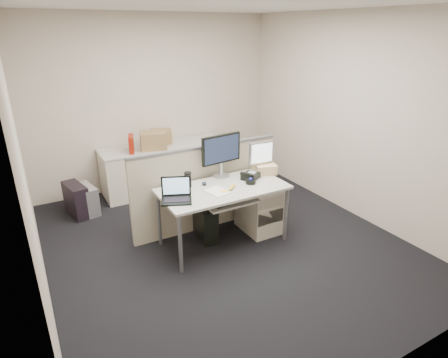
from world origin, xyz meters
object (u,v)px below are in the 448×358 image
laptop (176,191)px  desk_phone (251,176)px  desk (223,193)px  monitor_main (221,156)px

laptop → desk_phone: 1.07m
desk → laptop: laptop is taller
desk → monitor_main: bearing=64.9°
desk → monitor_main: (0.15, 0.32, 0.34)m
monitor_main → desk_phone: (0.28, -0.24, -0.24)m
monitor_main → laptop: size_ratio=1.69×
monitor_main → desk_phone: bearing=-46.8°
desk → desk_phone: bearing=10.5°
monitor_main → desk: bearing=-121.6°
monitor_main → desk_phone: 0.44m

